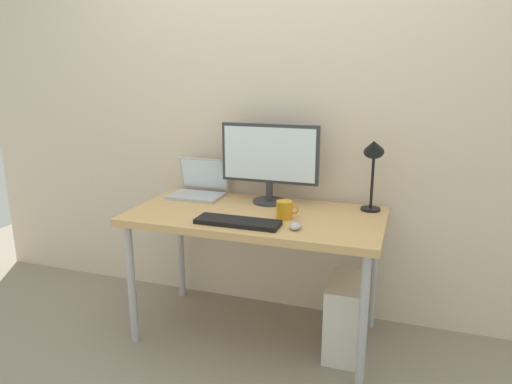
{
  "coord_description": "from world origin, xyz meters",
  "views": [
    {
      "loc": [
        0.79,
        -2.34,
        1.51
      ],
      "look_at": [
        0.0,
        0.0,
        0.87
      ],
      "focal_mm": 32.71,
      "sensor_mm": 36.0,
      "label": 1
    }
  ],
  "objects_px": {
    "laptop": "(199,187)",
    "keyboard": "(238,222)",
    "desk": "(256,224)",
    "computer_tower": "(345,316)",
    "monitor": "(270,158)",
    "desk_lamp": "(373,158)",
    "mouse": "(296,226)",
    "coffee_mug": "(285,210)"
  },
  "relations": [
    {
      "from": "keyboard",
      "to": "desk_lamp",
      "type": "bearing_deg",
      "value": 35.14
    },
    {
      "from": "monitor",
      "to": "mouse",
      "type": "distance_m",
      "value": 0.55
    },
    {
      "from": "mouse",
      "to": "computer_tower",
      "type": "relative_size",
      "value": 0.21
    },
    {
      "from": "keyboard",
      "to": "monitor",
      "type": "bearing_deg",
      "value": 85.4
    },
    {
      "from": "desk_lamp",
      "to": "keyboard",
      "type": "height_order",
      "value": "desk_lamp"
    },
    {
      "from": "coffee_mug",
      "to": "monitor",
      "type": "bearing_deg",
      "value": 121.75
    },
    {
      "from": "desk",
      "to": "desk_lamp",
      "type": "xyz_separation_m",
      "value": [
        0.6,
        0.22,
        0.37
      ]
    },
    {
      "from": "desk",
      "to": "coffee_mug",
      "type": "bearing_deg",
      "value": -15.31
    },
    {
      "from": "desk",
      "to": "computer_tower",
      "type": "bearing_deg",
      "value": -1.5
    },
    {
      "from": "desk",
      "to": "monitor",
      "type": "height_order",
      "value": "monitor"
    },
    {
      "from": "mouse",
      "to": "computer_tower",
      "type": "distance_m",
      "value": 0.63
    },
    {
      "from": "desk_lamp",
      "to": "keyboard",
      "type": "distance_m",
      "value": 0.82
    },
    {
      "from": "monitor",
      "to": "coffee_mug",
      "type": "distance_m",
      "value": 0.39
    },
    {
      "from": "desk",
      "to": "computer_tower",
      "type": "distance_m",
      "value": 0.7
    },
    {
      "from": "mouse",
      "to": "monitor",
      "type": "bearing_deg",
      "value": 122.4
    },
    {
      "from": "laptop",
      "to": "keyboard",
      "type": "distance_m",
      "value": 0.63
    },
    {
      "from": "desk",
      "to": "monitor",
      "type": "xyz_separation_m",
      "value": [
        0.01,
        0.22,
        0.33
      ]
    },
    {
      "from": "desk",
      "to": "mouse",
      "type": "distance_m",
      "value": 0.35
    },
    {
      "from": "coffee_mug",
      "to": "computer_tower",
      "type": "relative_size",
      "value": 0.29
    },
    {
      "from": "mouse",
      "to": "desk",
      "type": "bearing_deg",
      "value": 144.61
    },
    {
      "from": "keyboard",
      "to": "coffee_mug",
      "type": "relative_size",
      "value": 3.65
    },
    {
      "from": "desk_lamp",
      "to": "keyboard",
      "type": "xyz_separation_m",
      "value": [
        -0.62,
        -0.44,
        -0.29
      ]
    },
    {
      "from": "desk_lamp",
      "to": "coffee_mug",
      "type": "height_order",
      "value": "desk_lamp"
    },
    {
      "from": "desk_lamp",
      "to": "mouse",
      "type": "distance_m",
      "value": 0.6
    },
    {
      "from": "computer_tower",
      "to": "mouse",
      "type": "bearing_deg",
      "value": -143.36
    },
    {
      "from": "desk",
      "to": "keyboard",
      "type": "xyz_separation_m",
      "value": [
        -0.03,
        -0.22,
        0.08
      ]
    },
    {
      "from": "mouse",
      "to": "coffee_mug",
      "type": "relative_size",
      "value": 0.75
    },
    {
      "from": "desk",
      "to": "computer_tower",
      "type": "xyz_separation_m",
      "value": [
        0.52,
        -0.01,
        -0.47
      ]
    },
    {
      "from": "mouse",
      "to": "computer_tower",
      "type": "bearing_deg",
      "value": 36.64
    },
    {
      "from": "desk",
      "to": "coffee_mug",
      "type": "height_order",
      "value": "coffee_mug"
    },
    {
      "from": "monitor",
      "to": "desk_lamp",
      "type": "bearing_deg",
      "value": 0.06
    },
    {
      "from": "keyboard",
      "to": "coffee_mug",
      "type": "height_order",
      "value": "coffee_mug"
    },
    {
      "from": "laptop",
      "to": "desk_lamp",
      "type": "height_order",
      "value": "desk_lamp"
    },
    {
      "from": "keyboard",
      "to": "mouse",
      "type": "relative_size",
      "value": 4.89
    },
    {
      "from": "desk_lamp",
      "to": "computer_tower",
      "type": "distance_m",
      "value": 0.88
    },
    {
      "from": "laptop",
      "to": "computer_tower",
      "type": "xyz_separation_m",
      "value": [
        0.97,
        -0.25,
        -0.59
      ]
    },
    {
      "from": "laptop",
      "to": "coffee_mug",
      "type": "distance_m",
      "value": 0.7
    },
    {
      "from": "computer_tower",
      "to": "desk_lamp",
      "type": "bearing_deg",
      "value": 71.35
    },
    {
      "from": "laptop",
      "to": "coffee_mug",
      "type": "xyz_separation_m",
      "value": [
        0.63,
        -0.29,
        -0.01
      ]
    },
    {
      "from": "coffee_mug",
      "to": "laptop",
      "type": "bearing_deg",
      "value": 155.52
    },
    {
      "from": "monitor",
      "to": "desk_lamp",
      "type": "height_order",
      "value": "monitor"
    },
    {
      "from": "desk",
      "to": "desk_lamp",
      "type": "height_order",
      "value": "desk_lamp"
    }
  ]
}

